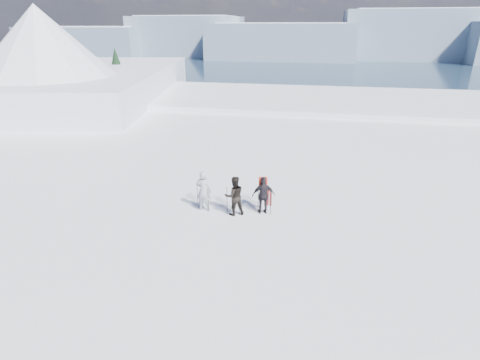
{
  "coord_description": "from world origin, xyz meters",
  "views": [
    {
      "loc": [
        0.88,
        -11.46,
        7.76
      ],
      "look_at": [
        -1.94,
        3.0,
        1.59
      ],
      "focal_mm": 28.0,
      "sensor_mm": 36.0,
      "label": 1
    }
  ],
  "objects_px": {
    "skier_dark": "(234,196)",
    "skier_pack": "(264,195)",
    "skier_grey": "(204,191)",
    "skis_loose": "(269,198)"
  },
  "relations": [
    {
      "from": "skier_dark",
      "to": "skier_pack",
      "type": "relative_size",
      "value": 1.05
    },
    {
      "from": "skier_grey",
      "to": "skier_pack",
      "type": "relative_size",
      "value": 1.1
    },
    {
      "from": "skier_grey",
      "to": "skier_dark",
      "type": "relative_size",
      "value": 1.05
    },
    {
      "from": "skier_grey",
      "to": "skier_dark",
      "type": "bearing_deg",
      "value": 175.68
    },
    {
      "from": "skier_dark",
      "to": "skier_grey",
      "type": "bearing_deg",
      "value": -31.95
    },
    {
      "from": "skier_grey",
      "to": "skier_pack",
      "type": "xyz_separation_m",
      "value": [
        2.64,
        0.23,
        -0.09
      ]
    },
    {
      "from": "skier_grey",
      "to": "skis_loose",
      "type": "distance_m",
      "value": 3.4
    },
    {
      "from": "skier_dark",
      "to": "skis_loose",
      "type": "xyz_separation_m",
      "value": [
        1.31,
        1.96,
        -0.88
      ]
    },
    {
      "from": "skier_grey",
      "to": "skier_dark",
      "type": "distance_m",
      "value": 1.42
    },
    {
      "from": "skier_dark",
      "to": "skier_pack",
      "type": "distance_m",
      "value": 1.28
    }
  ]
}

